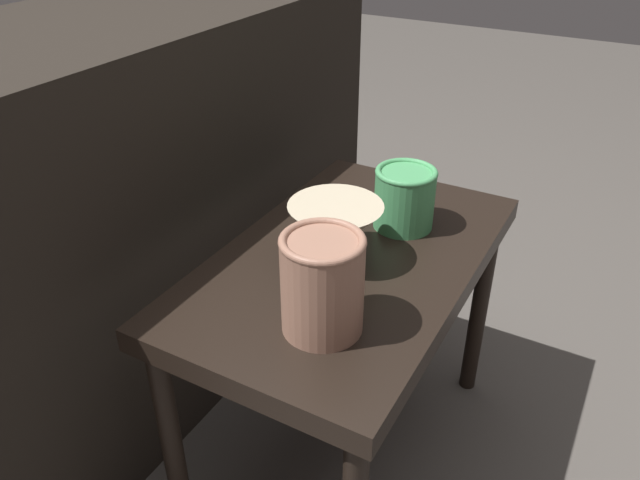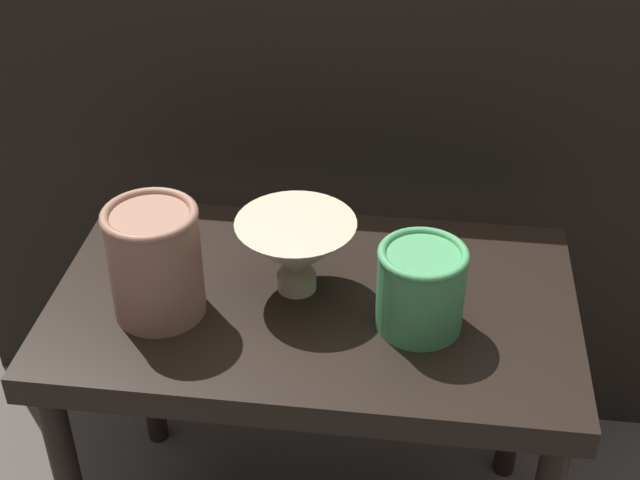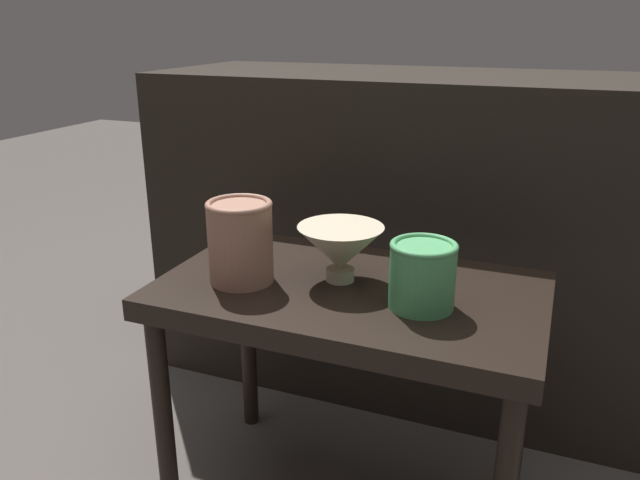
# 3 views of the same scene
# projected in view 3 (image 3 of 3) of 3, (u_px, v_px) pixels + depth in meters

# --- Properties ---
(table) EXTENTS (0.69, 0.41, 0.49)m
(table) POSITION_uv_depth(u_px,v_px,m) (350.00, 316.00, 1.15)
(table) COLOR black
(table) RESTS_ON ground_plane
(couch_backdrop) EXTENTS (1.35, 0.50, 0.82)m
(couch_backdrop) POSITION_uv_depth(u_px,v_px,m) (419.00, 233.00, 1.65)
(couch_backdrop) COLOR black
(couch_backdrop) RESTS_ON ground_plane
(bowl) EXTENTS (0.16, 0.16, 0.10)m
(bowl) POSITION_uv_depth(u_px,v_px,m) (340.00, 249.00, 1.13)
(bowl) COLOR #C1B293
(bowl) RESTS_ON table
(vase_textured_left) EXTENTS (0.12, 0.12, 0.15)m
(vase_textured_left) POSITION_uv_depth(u_px,v_px,m) (240.00, 240.00, 1.13)
(vase_textured_left) COLOR #996B56
(vase_textured_left) RESTS_ON table
(vase_colorful_right) EXTENTS (0.11, 0.11, 0.11)m
(vase_colorful_right) POSITION_uv_depth(u_px,v_px,m) (422.00, 274.00, 1.03)
(vase_colorful_right) COLOR #47995B
(vase_colorful_right) RESTS_ON table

